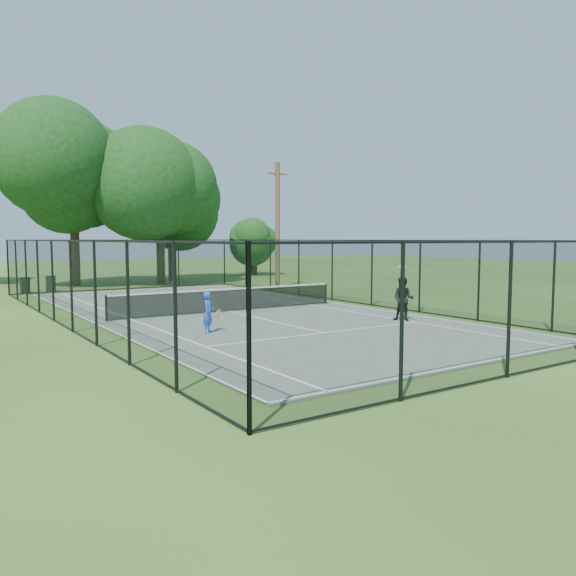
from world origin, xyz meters
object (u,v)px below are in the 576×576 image
trash_bin_left (25,285)px  utility_pole (277,225)px  tennis_net (229,299)px  player_blue (209,312)px  player_black (403,299)px  trash_bin_right (51,284)px

trash_bin_left → utility_pole: 14.94m
tennis_net → player_blue: bearing=-124.9°
tennis_net → utility_pole: 12.58m
trash_bin_left → player_black: player_black is taller
tennis_net → utility_pole: utility_pole is taller
player_black → trash_bin_left: bearing=116.0°
trash_bin_left → trash_bin_right: bearing=5.4°
trash_bin_right → utility_pole: utility_pole is taller
trash_bin_left → utility_pole: utility_pole is taller
trash_bin_right → trash_bin_left: bearing=-174.6°
tennis_net → trash_bin_left: (-5.58, 13.79, -0.12)m
trash_bin_right → player_black: 21.45m
trash_bin_left → trash_bin_right: size_ratio=0.97×
utility_pole → player_blue: (-11.15, -13.32, -3.21)m
tennis_net → player_blue: (-3.01, -4.32, 0.13)m
tennis_net → player_black: 7.13m
trash_bin_right → tennis_net: bearing=-73.2°
utility_pole → player_blue: utility_pole is taller
trash_bin_left → player_black: size_ratio=0.34×
tennis_net → utility_pole: (8.14, 9.00, 3.34)m
player_black → trash_bin_right: bearing=112.5°
utility_pole → player_black: 15.75m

